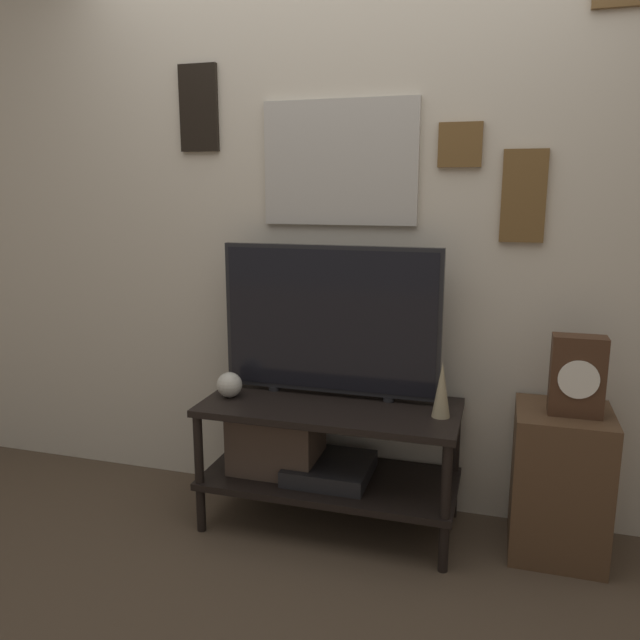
{
  "coord_description": "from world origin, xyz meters",
  "views": [
    {
      "loc": [
        0.69,
        -2.18,
        1.47
      ],
      "look_at": [
        -0.05,
        0.29,
        0.93
      ],
      "focal_mm": 35.0,
      "sensor_mm": 36.0,
      "label": 1
    }
  ],
  "objects_px": {
    "television": "(330,320)",
    "vase_slim_bronze": "(442,389)",
    "mantel_clock": "(577,376)",
    "vase_round_glass": "(230,385)"
  },
  "relations": [
    {
      "from": "television",
      "to": "vase_slim_bronze",
      "type": "xyz_separation_m",
      "value": [
        0.51,
        -0.12,
        -0.23
      ]
    },
    {
      "from": "vase_slim_bronze",
      "to": "mantel_clock",
      "type": "bearing_deg",
      "value": 5.2
    },
    {
      "from": "vase_round_glass",
      "to": "mantel_clock",
      "type": "distance_m",
      "value": 1.45
    },
    {
      "from": "mantel_clock",
      "to": "vase_round_glass",
      "type": "bearing_deg",
      "value": -177.41
    },
    {
      "from": "vase_slim_bronze",
      "to": "mantel_clock",
      "type": "relative_size",
      "value": 0.73
    },
    {
      "from": "vase_slim_bronze",
      "to": "television",
      "type": "bearing_deg",
      "value": 166.16
    },
    {
      "from": "vase_slim_bronze",
      "to": "mantel_clock",
      "type": "distance_m",
      "value": 0.52
    },
    {
      "from": "mantel_clock",
      "to": "vase_slim_bronze",
      "type": "bearing_deg",
      "value": -174.8
    },
    {
      "from": "vase_slim_bronze",
      "to": "vase_round_glass",
      "type": "bearing_deg",
      "value": -178.84
    },
    {
      "from": "television",
      "to": "vase_round_glass",
      "type": "relative_size",
      "value": 8.61
    }
  ]
}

